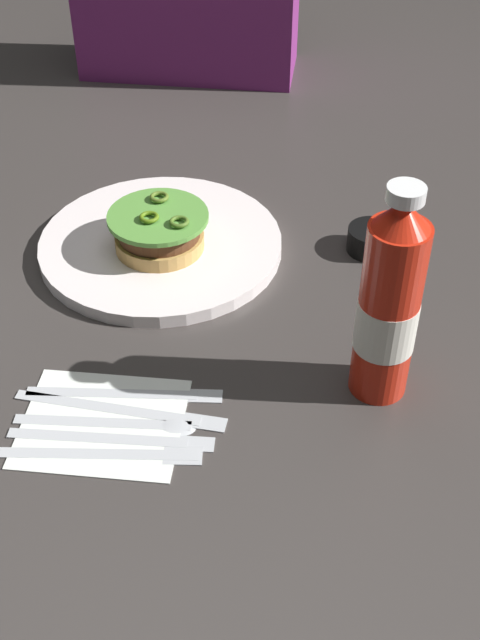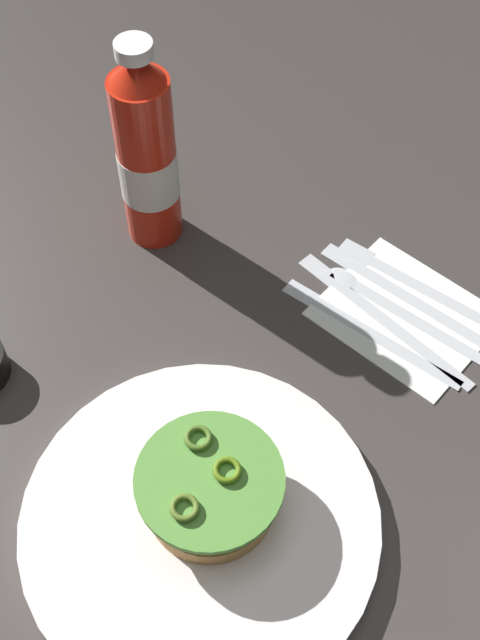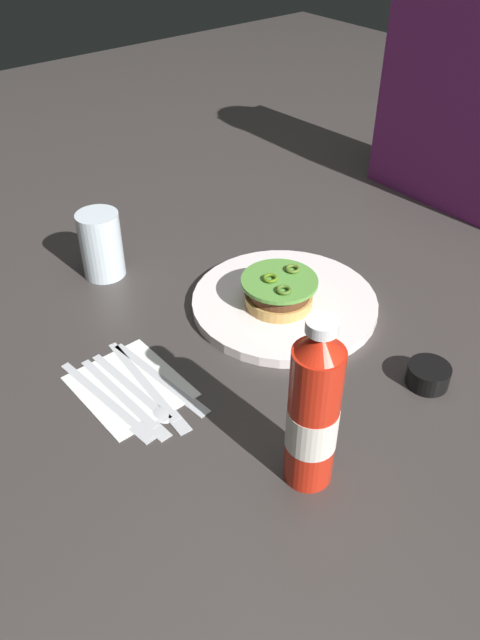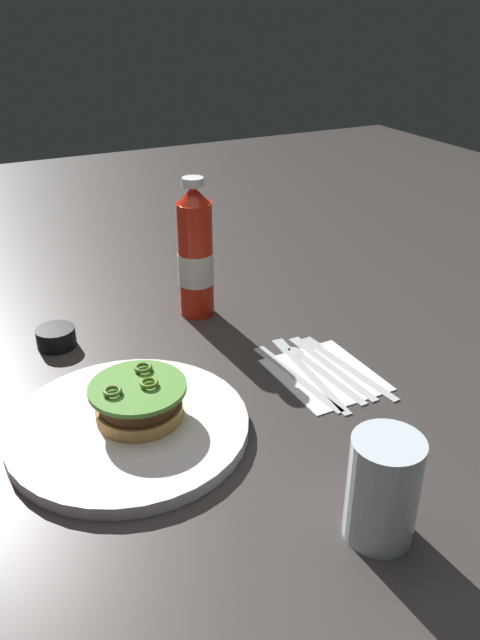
# 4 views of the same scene
# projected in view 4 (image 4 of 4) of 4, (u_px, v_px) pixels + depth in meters

# --- Properties ---
(ground_plane) EXTENTS (3.00, 3.00, 0.00)m
(ground_plane) POSITION_uv_depth(u_px,v_px,m) (146.00, 435.00, 0.77)
(ground_plane) COLOR #383331
(dinner_plate) EXTENTS (0.30, 0.30, 0.02)m
(dinner_plate) POSITION_uv_depth(u_px,v_px,m) (129.00, 427.00, 0.78)
(dinner_plate) COLOR white
(dinner_plate) RESTS_ON ground_plane
(burger_sandwich) EXTENTS (0.12, 0.12, 0.05)m
(burger_sandwich) POSITION_uv_depth(u_px,v_px,m) (135.00, 402.00, 0.77)
(burger_sandwich) COLOR tan
(burger_sandwich) RESTS_ON dinner_plate
(ketchup_bottle) EXTENTS (0.06, 0.06, 0.23)m
(ketchup_bottle) POSITION_uv_depth(u_px,v_px,m) (195.00, 256.00, 1.02)
(ketchup_bottle) COLOR red
(ketchup_bottle) RESTS_ON ground_plane
(water_glass) EXTENTS (0.07, 0.07, 0.11)m
(water_glass) POSITION_uv_depth(u_px,v_px,m) (383.00, 489.00, 0.61)
(water_glass) COLOR silver
(water_glass) RESTS_ON ground_plane
(condiment_cup) EXTENTS (0.06, 0.06, 0.03)m
(condiment_cup) POSITION_uv_depth(u_px,v_px,m) (56.00, 337.00, 0.96)
(condiment_cup) COLOR black
(condiment_cup) RESTS_ON ground_plane
(napkin) EXTENTS (0.16, 0.13, 0.00)m
(napkin) POSITION_uv_depth(u_px,v_px,m) (325.00, 374.00, 0.89)
(napkin) COLOR white
(napkin) RESTS_ON ground_plane
(fork_utensil) EXTENTS (0.20, 0.04, 0.00)m
(fork_utensil) POSITION_uv_depth(u_px,v_px,m) (339.00, 360.00, 0.92)
(fork_utensil) COLOR silver
(fork_utensil) RESTS_ON napkin
(table_knife) EXTENTS (0.20, 0.03, 0.00)m
(table_knife) POSITION_uv_depth(u_px,v_px,m) (326.00, 361.00, 0.92)
(table_knife) COLOR silver
(table_knife) RESTS_ON napkin
(spoon_utensil) EXTENTS (0.18, 0.03, 0.00)m
(spoon_utensil) POSITION_uv_depth(u_px,v_px,m) (313.00, 363.00, 0.91)
(spoon_utensil) COLOR silver
(spoon_utensil) RESTS_ON napkin
(steak_knife) EXTENTS (0.21, 0.03, 0.00)m
(steak_knife) POSITION_uv_depth(u_px,v_px,m) (305.00, 366.00, 0.91)
(steak_knife) COLOR silver
(steak_knife) RESTS_ON napkin
(butter_knife) EXTENTS (0.20, 0.03, 0.00)m
(butter_knife) POSITION_uv_depth(u_px,v_px,m) (291.00, 371.00, 0.90)
(butter_knife) COLOR silver
(butter_knife) RESTS_ON napkin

